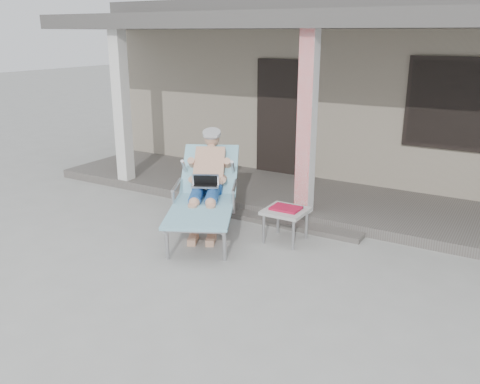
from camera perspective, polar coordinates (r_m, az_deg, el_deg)
The scene contains 7 objects.
ground at distance 5.94m, azimuth -1.37°, elevation -9.65°, with size 60.00×60.00×0.00m, color #9E9E99.
house at distance 11.38m, azimuth 16.40°, elevation 11.57°, with size 10.40×5.40×3.30m.
porch_deck at distance 8.41m, azimuth 9.43°, elevation -0.98°, with size 10.00×2.00×0.15m, color #605B56.
porch_overhang at distance 7.94m, azimuth 10.29°, elevation 17.82°, with size 10.00×2.30×2.85m.
porch_step at distance 7.42m, azimuth 6.17°, elevation -3.70°, with size 2.00×0.30×0.07m, color #605B56.
lounger at distance 7.12m, azimuth -3.87°, elevation 2.51°, with size 1.67×2.24×1.42m.
side_table at distance 6.81m, azimuth 5.16°, elevation -2.30°, with size 0.54×0.54×0.49m.
Camera 1 is at (2.79, -4.48, 2.71)m, focal length 38.00 mm.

